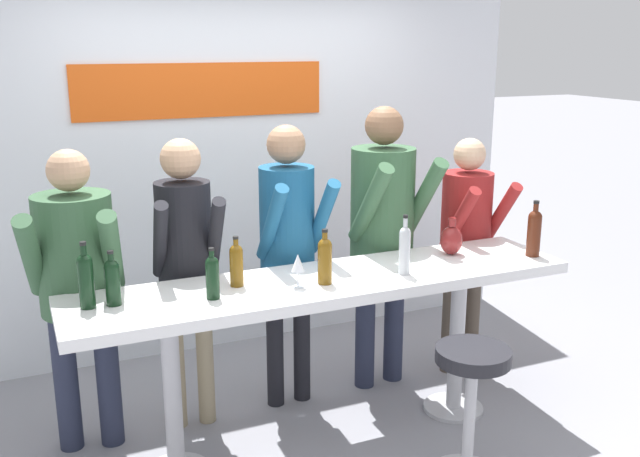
{
  "coord_description": "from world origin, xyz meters",
  "views": [
    {
      "loc": [
        -1.47,
        -3.26,
        2.18
      ],
      "look_at": [
        0.0,
        0.09,
        1.21
      ],
      "focal_mm": 40.0,
      "sensor_mm": 36.0,
      "label": 1
    }
  ],
  "objects_px": {
    "wine_bottle_2": "(212,275)",
    "tasting_table": "(327,302)",
    "person_far_left": "(77,272)",
    "wine_glass_0": "(298,264)",
    "person_center": "(383,218)",
    "person_center_left": "(288,235)",
    "wine_bottle_5": "(236,263)",
    "wine_bottle_6": "(325,259)",
    "wine_bottle_0": "(112,280)",
    "decorative_vase": "(451,240)",
    "wine_bottle_3": "(534,231)",
    "wine_bottle_1": "(86,278)",
    "person_center_right": "(466,230)",
    "wine_bottle_4": "(405,248)",
    "person_left": "(185,251)",
    "bar_stool": "(471,394)"
  },
  "relations": [
    {
      "from": "wine_bottle_3",
      "to": "wine_bottle_4",
      "type": "distance_m",
      "value": 0.86
    },
    {
      "from": "person_center_right",
      "to": "wine_bottle_6",
      "type": "bearing_deg",
      "value": -157.22
    },
    {
      "from": "wine_bottle_6",
      "to": "wine_bottle_3",
      "type": "bearing_deg",
      "value": -1.8
    },
    {
      "from": "person_far_left",
      "to": "wine_bottle_3",
      "type": "bearing_deg",
      "value": -2.68
    },
    {
      "from": "person_center_left",
      "to": "decorative_vase",
      "type": "relative_size",
      "value": 7.81
    },
    {
      "from": "person_far_left",
      "to": "wine_bottle_2",
      "type": "height_order",
      "value": "person_far_left"
    },
    {
      "from": "person_center_left",
      "to": "wine_bottle_5",
      "type": "height_order",
      "value": "person_center_left"
    },
    {
      "from": "wine_bottle_2",
      "to": "decorative_vase",
      "type": "relative_size",
      "value": 1.17
    },
    {
      "from": "bar_stool",
      "to": "person_center_left",
      "type": "height_order",
      "value": "person_center_left"
    },
    {
      "from": "person_center_right",
      "to": "bar_stool",
      "type": "bearing_deg",
      "value": -123.14
    },
    {
      "from": "person_center",
      "to": "wine_bottle_4",
      "type": "relative_size",
      "value": 5.5
    },
    {
      "from": "wine_bottle_1",
      "to": "wine_bottle_4",
      "type": "height_order",
      "value": "wine_bottle_4"
    },
    {
      "from": "wine_bottle_6",
      "to": "decorative_vase",
      "type": "relative_size",
      "value": 1.32
    },
    {
      "from": "person_center",
      "to": "wine_bottle_1",
      "type": "height_order",
      "value": "person_center"
    },
    {
      "from": "person_center",
      "to": "wine_bottle_2",
      "type": "relative_size",
      "value": 7.01
    },
    {
      "from": "wine_bottle_2",
      "to": "person_far_left",
      "type": "bearing_deg",
      "value": 137.68
    },
    {
      "from": "wine_bottle_4",
      "to": "wine_glass_0",
      "type": "bearing_deg",
      "value": 177.37
    },
    {
      "from": "person_center_right",
      "to": "wine_bottle_3",
      "type": "height_order",
      "value": "person_center_right"
    },
    {
      "from": "wine_bottle_0",
      "to": "wine_bottle_2",
      "type": "relative_size",
      "value": 1.05
    },
    {
      "from": "wine_bottle_1",
      "to": "wine_bottle_5",
      "type": "relative_size",
      "value": 1.23
    },
    {
      "from": "wine_bottle_0",
      "to": "decorative_vase",
      "type": "relative_size",
      "value": 1.22
    },
    {
      "from": "wine_bottle_0",
      "to": "wine_bottle_4",
      "type": "height_order",
      "value": "wine_bottle_4"
    },
    {
      "from": "person_left",
      "to": "wine_bottle_1",
      "type": "xyz_separation_m",
      "value": [
        -0.56,
        -0.42,
        0.05
      ]
    },
    {
      "from": "wine_bottle_6",
      "to": "person_center_left",
      "type": "bearing_deg",
      "value": 88.33
    },
    {
      "from": "person_left",
      "to": "bar_stool",
      "type": "bearing_deg",
      "value": -38.65
    },
    {
      "from": "bar_stool",
      "to": "person_far_left",
      "type": "bearing_deg",
      "value": 147.28
    },
    {
      "from": "wine_bottle_3",
      "to": "wine_bottle_4",
      "type": "relative_size",
      "value": 1.01
    },
    {
      "from": "wine_glass_0",
      "to": "wine_bottle_1",
      "type": "bearing_deg",
      "value": 172.47
    },
    {
      "from": "bar_stool",
      "to": "person_far_left",
      "type": "height_order",
      "value": "person_far_left"
    },
    {
      "from": "wine_bottle_0",
      "to": "wine_bottle_3",
      "type": "height_order",
      "value": "wine_bottle_3"
    },
    {
      "from": "person_center_left",
      "to": "wine_bottle_5",
      "type": "xyz_separation_m",
      "value": [
        -0.44,
        -0.42,
        0.0
      ]
    },
    {
      "from": "person_far_left",
      "to": "person_center_right",
      "type": "height_order",
      "value": "person_far_left"
    },
    {
      "from": "tasting_table",
      "to": "wine_bottle_1",
      "type": "relative_size",
      "value": 8.47
    },
    {
      "from": "tasting_table",
      "to": "person_center_left",
      "type": "bearing_deg",
      "value": 93.22
    },
    {
      "from": "person_far_left",
      "to": "wine_glass_0",
      "type": "distance_m",
      "value": 1.16
    },
    {
      "from": "tasting_table",
      "to": "person_center",
      "type": "bearing_deg",
      "value": 39.5
    },
    {
      "from": "wine_bottle_6",
      "to": "wine_bottle_0",
      "type": "bearing_deg",
      "value": 173.28
    },
    {
      "from": "wine_bottle_4",
      "to": "person_center_right",
      "type": "bearing_deg",
      "value": 35.15
    },
    {
      "from": "person_center",
      "to": "wine_bottle_0",
      "type": "xyz_separation_m",
      "value": [
        -1.69,
        -0.45,
        -0.03
      ]
    },
    {
      "from": "wine_bottle_1",
      "to": "wine_bottle_6",
      "type": "bearing_deg",
      "value": -6.5
    },
    {
      "from": "tasting_table",
      "to": "wine_bottle_4",
      "type": "xyz_separation_m",
      "value": [
        0.41,
        -0.1,
        0.28
      ]
    },
    {
      "from": "wine_bottle_4",
      "to": "decorative_vase",
      "type": "height_order",
      "value": "wine_bottle_4"
    },
    {
      "from": "wine_bottle_2",
      "to": "tasting_table",
      "type": "bearing_deg",
      "value": 5.01
    },
    {
      "from": "decorative_vase",
      "to": "person_center_right",
      "type": "bearing_deg",
      "value": 44.69
    },
    {
      "from": "bar_stool",
      "to": "wine_bottle_4",
      "type": "relative_size",
      "value": 2.22
    },
    {
      "from": "person_left",
      "to": "wine_glass_0",
      "type": "distance_m",
      "value": 0.71
    },
    {
      "from": "person_far_left",
      "to": "wine_bottle_3",
      "type": "distance_m",
      "value": 2.55
    },
    {
      "from": "tasting_table",
      "to": "person_left",
      "type": "relative_size",
      "value": 1.63
    },
    {
      "from": "wine_bottle_5",
      "to": "person_far_left",
      "type": "bearing_deg",
      "value": 151.8
    },
    {
      "from": "wine_bottle_1",
      "to": "decorative_vase",
      "type": "height_order",
      "value": "wine_bottle_1"
    }
  ]
}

